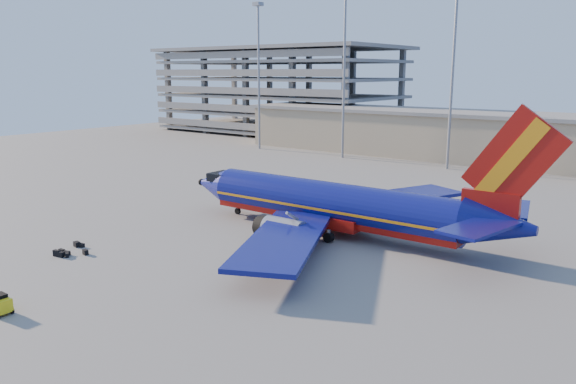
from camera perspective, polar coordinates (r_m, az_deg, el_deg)
ground at (r=52.65m, az=1.82°, el=-4.89°), size 220.00×220.00×0.00m
terminal_building at (r=101.36m, az=26.46°, el=4.57°), size 122.00×16.00×8.50m
parking_garage at (r=146.89m, az=-0.86°, el=10.68°), size 62.00×32.00×21.40m
light_mast_row at (r=90.26m, az=22.52°, el=12.59°), size 101.60×1.60×28.65m
aircraft_main at (r=54.06m, az=5.17°, el=-1.42°), size 38.50×37.05×13.04m
luggage_pile at (r=52.43m, az=-21.26°, el=-5.56°), size 3.25×3.16×0.55m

